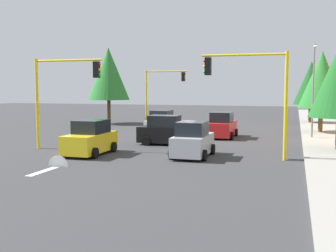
# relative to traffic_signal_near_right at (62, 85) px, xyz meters

# --- Properties ---
(ground_plane) EXTENTS (120.00, 120.00, 0.00)m
(ground_plane) POSITION_rel_traffic_signal_near_right_xyz_m (-6.00, 5.69, -3.98)
(ground_plane) COLOR #353538
(sidewalk_kerb) EXTENTS (80.00, 4.00, 0.15)m
(sidewalk_kerb) POSITION_rel_traffic_signal_near_right_xyz_m (-11.00, 16.19, -3.90)
(sidewalk_kerb) COLOR gray
(sidewalk_kerb) RESTS_ON ground
(lane_arrow_near) EXTENTS (2.40, 1.10, 1.10)m
(lane_arrow_near) POSITION_rel_traffic_signal_near_right_xyz_m (5.51, 2.69, -3.97)
(lane_arrow_near) COLOR silver
(lane_arrow_near) RESTS_ON ground
(traffic_signal_near_right) EXTENTS (0.36, 4.59, 5.62)m
(traffic_signal_near_right) POSITION_rel_traffic_signal_near_right_xyz_m (0.00, 0.00, 0.00)
(traffic_signal_near_right) COLOR yellow
(traffic_signal_near_right) RESTS_ON ground
(traffic_signal_far_right) EXTENTS (0.36, 4.59, 5.70)m
(traffic_signal_far_right) POSITION_rel_traffic_signal_near_right_xyz_m (-20.00, -0.01, 0.05)
(traffic_signal_far_right) COLOR yellow
(traffic_signal_far_right) RESTS_ON ground
(traffic_signal_near_left) EXTENTS (0.36, 4.59, 5.71)m
(traffic_signal_near_left) POSITION_rel_traffic_signal_near_right_xyz_m (0.00, 11.39, 0.06)
(traffic_signal_near_left) COLOR yellow
(traffic_signal_near_left) RESTS_ON ground
(street_lamp_curbside) EXTENTS (2.15, 0.28, 7.00)m
(street_lamp_curbside) POSITION_rel_traffic_signal_near_right_xyz_m (-9.61, 14.89, 0.37)
(street_lamp_curbside) COLOR slate
(street_lamp_curbside) RESTS_ON ground
(tree_roadside_far) EXTENTS (3.62, 3.62, 6.58)m
(tree_roadside_far) POSITION_rel_traffic_signal_near_right_xyz_m (-24.00, 15.19, 0.33)
(tree_roadside_far) COLOR brown
(tree_roadside_far) RESTS_ON ground
(tree_opposite_side) EXTENTS (4.40, 4.40, 8.04)m
(tree_opposite_side) POSITION_rel_traffic_signal_near_right_xyz_m (-18.00, -5.31, 1.30)
(tree_opposite_side) COLOR brown
(tree_opposite_side) RESTS_ON ground
(tree_roadside_mid) EXTENTS (3.75, 3.75, 6.83)m
(tree_roadside_mid) POSITION_rel_traffic_signal_near_right_xyz_m (-14.00, 15.69, 0.49)
(tree_roadside_mid) COLOR brown
(tree_roadside_mid) RESTS_ON ground
(car_black) EXTENTS (1.97, 3.80, 1.98)m
(car_black) POSITION_rel_traffic_signal_near_right_xyz_m (-4.00, 5.43, -3.08)
(car_black) COLOR black
(car_black) RESTS_ON ground
(car_white) EXTENTS (3.72, 1.99, 1.98)m
(car_white) POSITION_rel_traffic_signal_near_right_xyz_m (-9.84, 3.16, -3.08)
(car_white) COLOR white
(car_white) RESTS_ON ground
(car_yellow) EXTENTS (3.89, 2.05, 1.98)m
(car_yellow) POSITION_rel_traffic_signal_near_right_xyz_m (1.18, 2.45, -3.08)
(car_yellow) COLOR yellow
(car_yellow) RESTS_ON ground
(car_silver) EXTENTS (3.68, 2.01, 1.98)m
(car_silver) POSITION_rel_traffic_signal_near_right_xyz_m (0.34, 8.29, -3.08)
(car_silver) COLOR #B2B5BA
(car_silver) RESTS_ON ground
(car_red) EXTENTS (4.00, 2.05, 1.98)m
(car_red) POSITION_rel_traffic_signal_near_right_xyz_m (-9.05, 8.32, -3.08)
(car_red) COLOR red
(car_red) RESTS_ON ground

